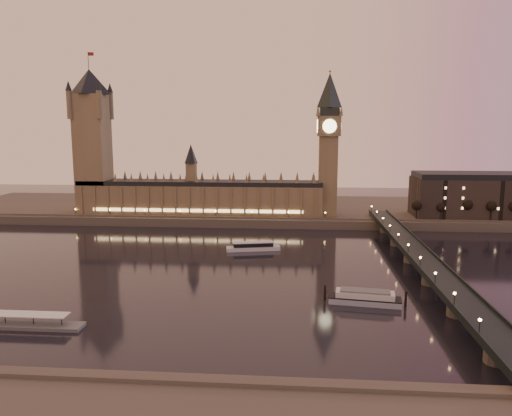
% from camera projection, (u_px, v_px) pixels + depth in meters
% --- Properties ---
extents(ground, '(700.00, 700.00, 0.00)m').
position_uv_depth(ground, '(233.00, 268.00, 251.00)').
color(ground, black).
rests_on(ground, ground).
extents(far_embankment, '(560.00, 130.00, 6.00)m').
position_uv_depth(far_embankment, '(294.00, 210.00, 410.49)').
color(far_embankment, '#423D35').
rests_on(far_embankment, ground).
extents(palace_of_westminster, '(180.00, 26.62, 52.00)m').
position_uv_depth(palace_of_westminster, '(200.00, 193.00, 369.76)').
color(palace_of_westminster, brown).
rests_on(palace_of_westminster, ground).
extents(victoria_tower, '(31.68, 31.68, 118.00)m').
position_uv_depth(victoria_tower, '(92.00, 133.00, 369.04)').
color(victoria_tower, brown).
rests_on(victoria_tower, ground).
extents(big_ben, '(17.68, 17.68, 104.00)m').
position_uv_depth(big_ben, '(329.00, 136.00, 355.54)').
color(big_ben, brown).
rests_on(big_ben, ground).
extents(westminster_bridge, '(13.20, 260.00, 15.30)m').
position_uv_depth(westminster_bridge, '(419.00, 262.00, 242.86)').
color(westminster_bridge, black).
rests_on(westminster_bridge, ground).
extents(bare_tree_0, '(6.70, 6.70, 13.62)m').
position_uv_depth(bare_tree_0, '(418.00, 206.00, 346.46)').
color(bare_tree_0, black).
rests_on(bare_tree_0, ground).
extents(bare_tree_1, '(6.70, 6.70, 13.62)m').
position_uv_depth(bare_tree_1, '(441.00, 206.00, 345.22)').
color(bare_tree_1, black).
rests_on(bare_tree_1, ground).
extents(bare_tree_2, '(6.70, 6.70, 13.62)m').
position_uv_depth(bare_tree_2, '(465.00, 206.00, 343.97)').
color(bare_tree_2, black).
rests_on(bare_tree_2, ground).
extents(bare_tree_3, '(6.70, 6.70, 13.62)m').
position_uv_depth(bare_tree_3, '(488.00, 207.00, 342.72)').
color(bare_tree_3, black).
rests_on(bare_tree_3, ground).
extents(bare_tree_4, '(6.70, 6.70, 13.62)m').
position_uv_depth(bare_tree_4, '(512.00, 207.00, 341.48)').
color(bare_tree_4, black).
rests_on(bare_tree_4, ground).
extents(cruise_boat_a, '(31.38, 13.04, 4.91)m').
position_uv_depth(cruise_boat_a, '(253.00, 247.00, 287.45)').
color(cruise_boat_a, silver).
rests_on(cruise_boat_a, ground).
extents(moored_barge, '(32.59, 11.86, 6.03)m').
position_uv_depth(moored_barge, '(365.00, 298.00, 200.25)').
color(moored_barge, '#8C9BB3').
rests_on(moored_barge, ground).
extents(pontoon_pier, '(43.87, 7.31, 11.70)m').
position_uv_depth(pontoon_pier, '(22.00, 323.00, 177.16)').
color(pontoon_pier, '#595B5E').
rests_on(pontoon_pier, ground).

